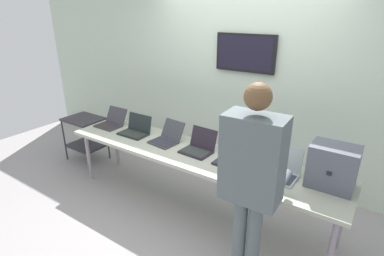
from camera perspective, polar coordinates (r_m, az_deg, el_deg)
ground at (r=3.74m, az=0.21°, el=-14.92°), size 8.00×8.00×0.04m
back_wall at (r=4.12m, az=9.08°, el=7.39°), size 8.00×0.11×2.41m
workbench at (r=3.37m, az=0.22°, el=-5.36°), size 3.27×0.70×0.72m
equipment_box at (r=2.93m, az=25.01°, el=-6.61°), size 0.39×0.30×0.39m
laptop_station_0 at (r=4.25m, az=-15.00°, el=1.12°), size 0.34×0.34×0.22m
laptop_station_1 at (r=3.90m, az=-10.64°, el=-0.31°), size 0.37×0.28×0.23m
laptop_station_2 at (r=3.62m, az=-4.78°, el=-1.80°), size 0.34×0.38×0.23m
laptop_station_3 at (r=3.36m, az=1.26°, el=-3.54°), size 0.34×0.33×0.24m
laptop_station_4 at (r=3.16m, az=8.37°, el=-5.41°), size 0.38×0.37×0.26m
laptop_station_5 at (r=3.02m, az=16.28°, el=-7.48°), size 0.35×0.32×0.27m
person at (r=2.32m, az=11.27°, el=-8.33°), size 0.45×0.59×1.75m
paper_sheet at (r=2.91m, az=10.65°, el=-9.38°), size 0.26×0.33×0.00m
storage_cart at (r=4.89m, az=-19.51°, el=-0.79°), size 0.56×0.44×0.68m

